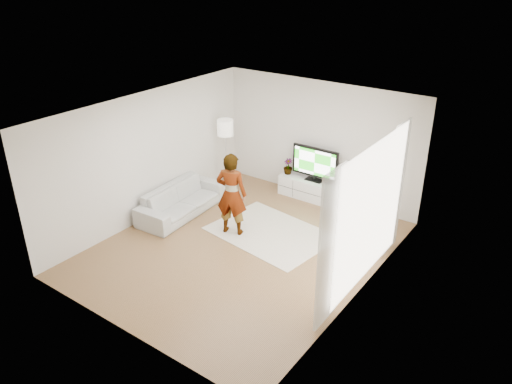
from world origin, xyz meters
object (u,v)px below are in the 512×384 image
Objects in this scene: floor_lamp at (225,131)px; television at (315,163)px; media_console at (313,190)px; sofa at (182,200)px; rug at (270,233)px; player at (231,194)px.

television is at bearing 17.84° from floor_lamp.
sofa is at bearing -131.10° from media_console.
television is at bearing 92.56° from rug.
television reaches higher than media_console.
television is 2.29m from floor_lamp.
floor_lamp is (-0.07, 1.70, 1.16)m from sofa.
floor_lamp is at bearing -66.36° from player.
rug is 1.38× the size of floor_lamp.
television is 2.18m from rug.
rug is (0.09, -1.98, -0.91)m from television.
television is at bearing -44.36° from sofa.
sofa is 1.27× the size of floor_lamp.
player is 1.58m from sofa.
rug is 1.37× the size of player.
sofa is (-2.14, -0.40, 0.32)m from rug.
rug is 2.95m from floor_lamp.
rug is 1.09× the size of sofa.
television is 0.53× the size of sofa.
player is at bearing -103.71° from media_console.
sofa is 2.05m from floor_lamp.
sofa is at bearing -19.27° from player.
rug is at bearing -87.44° from television.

